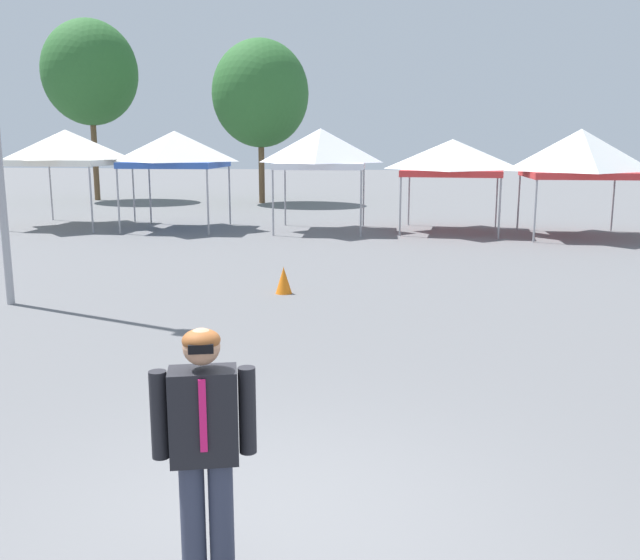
% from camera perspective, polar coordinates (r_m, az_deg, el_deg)
% --- Properties ---
extents(ground_plane, '(140.00, 140.00, 0.00)m').
position_cam_1_polar(ground_plane, '(5.73, -3.86, -19.06)').
color(ground_plane, slate).
extents(canopy_tent_right_of_center, '(3.46, 3.46, 3.31)m').
position_cam_1_polar(canopy_tent_right_of_center, '(25.93, -20.01, 10.14)').
color(canopy_tent_right_of_center, '#9E9EA3').
rests_on(canopy_tent_right_of_center, ground).
extents(canopy_tent_center, '(3.20, 3.20, 3.25)m').
position_cam_1_polar(canopy_tent_center, '(24.08, -11.75, 10.41)').
color(canopy_tent_center, '#9E9EA3').
rests_on(canopy_tent_center, ground).
extents(canopy_tent_behind_left, '(3.06, 3.06, 3.32)m').
position_cam_1_polar(canopy_tent_behind_left, '(23.07, 0.05, 10.67)').
color(canopy_tent_behind_left, '#9E9EA3').
rests_on(canopy_tent_behind_left, ground).
extents(canopy_tent_left_of_center, '(3.34, 3.34, 2.98)m').
position_cam_1_polar(canopy_tent_left_of_center, '(23.29, 10.76, 9.81)').
color(canopy_tent_left_of_center, '#9E9EA3').
rests_on(canopy_tent_left_of_center, ground).
extents(canopy_tent_far_left, '(3.29, 3.29, 3.28)m').
position_cam_1_polar(canopy_tent_far_left, '(23.05, 20.48, 9.66)').
color(canopy_tent_far_left, '#9E9EA3').
rests_on(canopy_tent_far_left, ground).
extents(person_foreground, '(0.63, 0.35, 1.78)m').
position_cam_1_polar(person_foreground, '(4.54, -9.39, -13.04)').
color(person_foreground, '#33384C').
rests_on(person_foreground, ground).
extents(tree_behind_tents_left, '(4.53, 4.53, 7.62)m').
position_cam_1_polar(tree_behind_tents_left, '(34.01, -4.89, 14.92)').
color(tree_behind_tents_left, brown).
rests_on(tree_behind_tents_left, ground).
extents(tree_behind_tents_center, '(4.62, 4.62, 8.78)m').
position_cam_1_polar(tree_behind_tents_center, '(37.44, -18.27, 15.77)').
color(tree_behind_tents_center, brown).
rests_on(tree_behind_tents_center, ground).
extents(traffic_cone_lot_center, '(0.32, 0.32, 0.52)m').
position_cam_1_polar(traffic_cone_lot_center, '(13.53, -2.98, -0.02)').
color(traffic_cone_lot_center, orange).
rests_on(traffic_cone_lot_center, ground).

